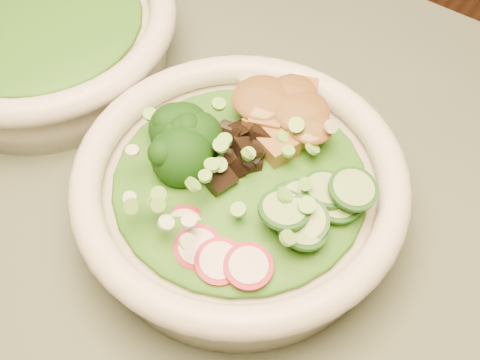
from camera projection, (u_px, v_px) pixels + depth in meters
The scene contains 12 objects.
dining_table at pixel (45, 215), 0.70m from camera, with size 1.20×0.80×0.75m.
salad_bowl at pixel (240, 194), 0.53m from camera, with size 0.26×0.26×0.07m.
side_bowl at pixel (40, 34), 0.64m from camera, with size 0.27×0.27×0.07m.
lettuce_bed at pixel (240, 179), 0.51m from camera, with size 0.20×0.20×0.02m, color #265A13.
side_lettuce at pixel (35, 18), 0.62m from camera, with size 0.18×0.18×0.02m, color #265A13.
broccoli_florets at pixel (169, 140), 0.52m from camera, with size 0.08×0.07×0.04m, color black, non-canonical shape.
radish_slices at pixel (202, 243), 0.48m from camera, with size 0.11×0.04×0.02m, color maroon, non-canonical shape.
cucumber_slices at pixel (316, 203), 0.49m from camera, with size 0.07×0.07×0.04m, color #9AC36C, non-canonical shape.
mushroom_heap at pixel (247, 158), 0.51m from camera, with size 0.07×0.07×0.04m, color black, non-canonical shape.
tofu_cubes at pixel (277, 116), 0.54m from camera, with size 0.09×0.06×0.04m, color olive, non-canonical shape.
peanut_sauce at pixel (278, 106), 0.53m from camera, with size 0.07×0.05×0.02m, color brown.
scallion_garnish at pixel (240, 161), 0.50m from camera, with size 0.19×0.19×0.02m, color #6AB540, non-canonical shape.
Camera 1 is at (0.38, -0.20, 1.22)m, focal length 50.00 mm.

